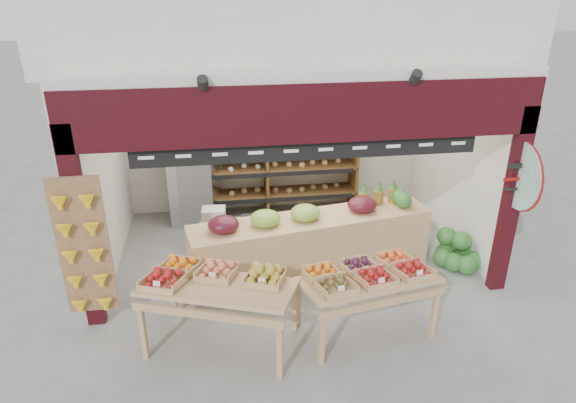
{
  "coord_description": "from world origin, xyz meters",
  "views": [
    {
      "loc": [
        -1.1,
        -6.78,
        4.15
      ],
      "look_at": [
        -0.13,
        -0.2,
        1.16
      ],
      "focal_mm": 32.0,
      "sensor_mm": 36.0,
      "label": 1
    }
  ],
  "objects_px": {
    "cardboard_stack": "(227,230)",
    "watermelon_pile": "(457,253)",
    "back_shelving": "(266,148)",
    "display_table_right": "(367,276)",
    "mid_counter": "(310,243)",
    "display_table_left": "(212,281)",
    "refrigerator": "(194,173)"
  },
  "relations": [
    {
      "from": "mid_counter",
      "to": "display_table_right",
      "type": "relative_size",
      "value": 2.1
    },
    {
      "from": "back_shelving",
      "to": "watermelon_pile",
      "type": "bearing_deg",
      "value": -41.16
    },
    {
      "from": "display_table_left",
      "to": "display_table_right",
      "type": "height_order",
      "value": "display_table_left"
    },
    {
      "from": "back_shelving",
      "to": "watermelon_pile",
      "type": "distance_m",
      "value": 3.7
    },
    {
      "from": "refrigerator",
      "to": "watermelon_pile",
      "type": "xyz_separation_m",
      "value": [
        3.95,
        -2.13,
        -0.72
      ]
    },
    {
      "from": "refrigerator",
      "to": "watermelon_pile",
      "type": "height_order",
      "value": "refrigerator"
    },
    {
      "from": "mid_counter",
      "to": "display_table_left",
      "type": "bearing_deg",
      "value": -136.51
    },
    {
      "from": "back_shelving",
      "to": "display_table_right",
      "type": "xyz_separation_m",
      "value": [
        0.83,
        -3.65,
        -0.47
      ]
    },
    {
      "from": "display_table_right",
      "to": "watermelon_pile",
      "type": "xyz_separation_m",
      "value": [
        1.84,
        1.31,
        -0.59
      ]
    },
    {
      "from": "refrigerator",
      "to": "cardboard_stack",
      "type": "distance_m",
      "value": 1.24
    },
    {
      "from": "back_shelving",
      "to": "mid_counter",
      "type": "height_order",
      "value": "back_shelving"
    },
    {
      "from": "back_shelving",
      "to": "display_table_left",
      "type": "distance_m",
      "value": 3.71
    },
    {
      "from": "cardboard_stack",
      "to": "watermelon_pile",
      "type": "bearing_deg",
      "value": -19.69
    },
    {
      "from": "mid_counter",
      "to": "watermelon_pile",
      "type": "bearing_deg",
      "value": -3.91
    },
    {
      "from": "watermelon_pile",
      "to": "cardboard_stack",
      "type": "bearing_deg",
      "value": 160.31
    },
    {
      "from": "cardboard_stack",
      "to": "display_table_right",
      "type": "distance_m",
      "value": 3.06
    },
    {
      "from": "back_shelving",
      "to": "mid_counter",
      "type": "relative_size",
      "value": 0.92
    },
    {
      "from": "mid_counter",
      "to": "display_table_right",
      "type": "bearing_deg",
      "value": -74.09
    },
    {
      "from": "mid_counter",
      "to": "display_table_left",
      "type": "relative_size",
      "value": 1.86
    },
    {
      "from": "back_shelving",
      "to": "refrigerator",
      "type": "xyz_separation_m",
      "value": [
        -1.28,
        -0.21,
        -0.34
      ]
    },
    {
      "from": "back_shelving",
      "to": "display_table_left",
      "type": "relative_size",
      "value": 1.71
    },
    {
      "from": "back_shelving",
      "to": "cardboard_stack",
      "type": "xyz_separation_m",
      "value": [
        -0.78,
        -1.1,
        -1.03
      ]
    },
    {
      "from": "mid_counter",
      "to": "watermelon_pile",
      "type": "distance_m",
      "value": 2.28
    },
    {
      "from": "mid_counter",
      "to": "display_table_right",
      "type": "xyz_separation_m",
      "value": [
        0.42,
        -1.47,
        0.31
      ]
    },
    {
      "from": "back_shelving",
      "to": "mid_counter",
      "type": "bearing_deg",
      "value": -79.3
    },
    {
      "from": "cardboard_stack",
      "to": "mid_counter",
      "type": "relative_size",
      "value": 0.27
    },
    {
      "from": "cardboard_stack",
      "to": "mid_counter",
      "type": "distance_m",
      "value": 1.62
    },
    {
      "from": "display_table_left",
      "to": "back_shelving",
      "type": "bearing_deg",
      "value": 73.89
    },
    {
      "from": "back_shelving",
      "to": "display_table_right",
      "type": "relative_size",
      "value": 1.92
    },
    {
      "from": "watermelon_pile",
      "to": "refrigerator",
      "type": "bearing_deg",
      "value": 151.7
    },
    {
      "from": "refrigerator",
      "to": "cardboard_stack",
      "type": "xyz_separation_m",
      "value": [
        0.5,
        -0.89,
        -0.69
      ]
    },
    {
      "from": "refrigerator",
      "to": "watermelon_pile",
      "type": "distance_m",
      "value": 4.54
    }
  ]
}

